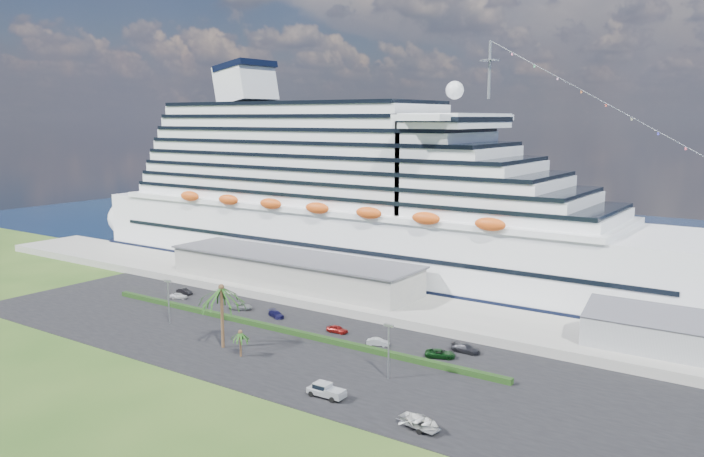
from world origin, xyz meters
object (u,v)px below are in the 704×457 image
Objects in this scene: parked_car_3 at (276,314)px; pickup_truck at (326,390)px; cruise_ship at (365,206)px; boat_trailer at (420,421)px.

pickup_truck is at bearing -105.23° from parked_car_3.
cruise_ship reaches higher than pickup_truck.
cruise_ship is 78.46m from pickup_truck.
boat_trailer is (53.70, -68.31, -15.36)m from cruise_ship.
pickup_truck reaches higher than parked_car_3.
cruise_ship is 45.16m from parked_car_3.
pickup_truck is 15.65m from boat_trailer.
boat_trailer is at bearing -5.53° from pickup_truck.
cruise_ship reaches higher than boat_trailer.
boat_trailer is at bearing -51.83° from cruise_ship.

